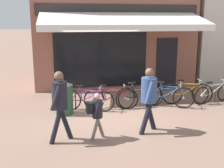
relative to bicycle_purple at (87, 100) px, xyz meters
The scene contains 13 objects.
ground_plane 0.85m from the bicycle_purple, 42.41° to the right, with size 160.00×160.00×0.00m, color #846656.
shop_front 5.10m from the bicycle_purple, 68.96° to the left, with size 6.79×4.91×6.05m.
bike_rack_rail 2.12m from the bicycle_purple, ahead, with size 5.02×0.04×0.57m.
bicycle_purple is the anchor object (origin of this frame).
bicycle_red 0.77m from the bicycle_purple, ahead, with size 1.77×0.52×0.83m.
bicycle_black 1.75m from the bicycle_purple, ahead, with size 1.75×0.71×0.87m.
bicycle_blue 2.66m from the bicycle_purple, ahead, with size 1.57×0.82×0.85m.
bicycle_orange 3.43m from the bicycle_purple, ahead, with size 1.73×0.52×0.86m.
bicycle_silver 4.39m from the bicycle_purple, ahead, with size 1.70×0.66×0.81m.
pedestrian_adult 2.43m from the bicycle_purple, 110.73° to the right, with size 0.58×0.62×1.71m.
pedestrian_child 2.23m from the bicycle_purple, 89.53° to the right, with size 0.47×0.44×1.15m.
pedestrian_second_adult 2.51m from the bicycle_purple, 55.09° to the right, with size 0.57×0.69×1.69m.
litter_bin 0.75m from the bicycle_purple, 165.74° to the right, with size 0.55×0.55×1.02m.
Camera 1 is at (-1.31, -8.02, 2.84)m, focal length 45.00 mm.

